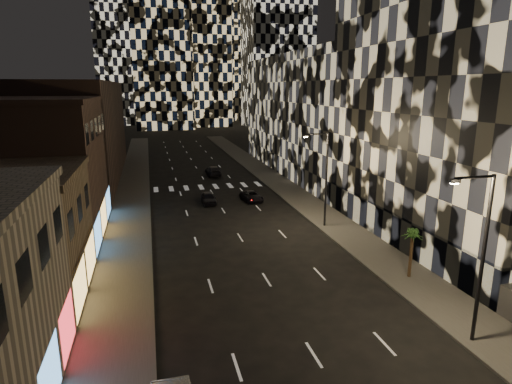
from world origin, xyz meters
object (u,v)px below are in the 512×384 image
car_dark_midlane (209,198)px  car_dark_oncoming (213,171)px  car_dark_rightlane (252,196)px  palm_tree (412,237)px  streetlight_far (324,173)px  streetlight_near (480,248)px

car_dark_midlane → car_dark_oncoming: 16.45m
car_dark_rightlane → palm_tree: (5.90, -23.44, 2.50)m
streetlight_far → car_dark_midlane: size_ratio=2.32×
car_dark_rightlane → streetlight_far: bearing=-75.6°
car_dark_oncoming → car_dark_rightlane: (2.17, -16.33, -0.13)m
streetlight_far → car_dark_midlane: (-9.50, 11.36, -4.69)m
streetlight_near → car_dark_rightlane: bearing=97.9°
car_dark_midlane → car_dark_rightlane: bearing=-0.8°
streetlight_near → streetlight_far: (0.00, 20.00, 0.00)m
streetlight_far → palm_tree: (1.54, -12.22, -2.28)m
palm_tree → streetlight_far: bearing=97.2°
palm_tree → car_dark_midlane: bearing=115.1°
car_dark_rightlane → palm_tree: bearing=-82.7°
streetlight_far → car_dark_midlane: 15.53m
car_dark_midlane → car_dark_oncoming: bearing=80.5°
car_dark_oncoming → palm_tree: 40.65m
car_dark_oncoming → palm_tree: palm_tree is taller
streetlight_near → palm_tree: bearing=78.8°
streetlight_near → palm_tree: 8.25m
car_dark_oncoming → car_dark_midlane: bearing=79.2°
streetlight_near → car_dark_midlane: 33.10m
car_dark_midlane → car_dark_oncoming: size_ratio=0.79×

